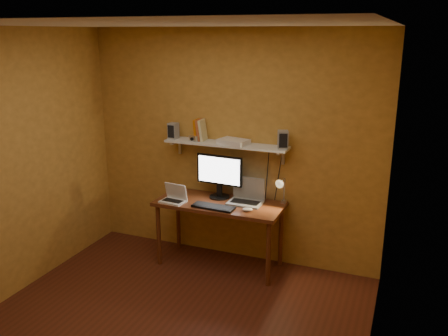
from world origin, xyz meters
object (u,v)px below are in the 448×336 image
at_px(monitor, 219,174).
at_px(laptop, 247,196).
at_px(desk_lamp, 282,188).
at_px(router, 234,142).
at_px(shelf_camera, 193,139).
at_px(keyboard, 213,207).
at_px(speaker_left, 173,131).
at_px(desk, 219,210).
at_px(wall_shelf, 226,144).
at_px(speaker_right, 283,140).
at_px(mouse, 247,209).
at_px(netbook, 174,197).

distance_m(monitor, laptop, 0.39).
bearing_deg(desk_lamp, router, 174.71).
bearing_deg(shelf_camera, desk_lamp, 0.06).
distance_m(keyboard, desk_lamp, 0.75).
bearing_deg(router, speaker_left, 179.74).
bearing_deg(desk_lamp, desk, -169.19).
xyz_separation_m(wall_shelf, shelf_camera, (-0.37, -0.07, 0.05)).
distance_m(desk, monitor, 0.39).
distance_m(keyboard, speaker_right, 1.02).
xyz_separation_m(mouse, router, (-0.28, 0.32, 0.63)).
xyz_separation_m(wall_shelf, monitor, (-0.06, -0.05, -0.33)).
bearing_deg(laptop, router, 160.54).
height_order(speaker_left, router, speaker_left).
relative_size(wall_shelf, speaker_right, 7.40).
bearing_deg(speaker_left, wall_shelf, 6.34).
relative_size(desk, speaker_left, 7.80).
distance_m(monitor, netbook, 0.56).
bearing_deg(wall_shelf, router, -9.41).
distance_m(desk, wall_shelf, 0.72).
bearing_deg(mouse, netbook, 163.18).
bearing_deg(shelf_camera, mouse, -19.76).
xyz_separation_m(laptop, desk_lamp, (0.38, 0.01, 0.14)).
relative_size(keyboard, mouse, 4.28).
bearing_deg(desk, wall_shelf, 90.00).
height_order(netbook, speaker_right, speaker_right).
bearing_deg(netbook, speaker_left, 122.61).
bearing_deg(speaker_left, netbook, -58.41).
bearing_deg(laptop, speaker_left, 175.93).
distance_m(laptop, netbook, 0.80).
distance_m(wall_shelf, speaker_left, 0.65).
xyz_separation_m(wall_shelf, router, (0.09, -0.02, 0.04)).
bearing_deg(keyboard, monitor, 104.62).
distance_m(speaker_left, router, 0.74).
distance_m(laptop, speaker_right, 0.75).
height_order(keyboard, speaker_left, speaker_left).
xyz_separation_m(laptop, speaker_left, (-0.92, 0.07, 0.64)).
bearing_deg(mouse, monitor, 128.12).
relative_size(desk, keyboard, 3.06).
xyz_separation_m(laptop, router, (-0.18, 0.07, 0.58)).
distance_m(laptop, mouse, 0.28).
distance_m(netbook, speaker_left, 0.76).
height_order(monitor, laptop, monitor).
relative_size(desk, router, 4.43).
height_order(keyboard, router, router).
bearing_deg(laptop, mouse, -68.95).
bearing_deg(wall_shelf, netbook, -142.76).
bearing_deg(speaker_right, keyboard, -169.83).
bearing_deg(speaker_left, mouse, -12.41).
height_order(desk, netbook, netbook).
bearing_deg(router, desk_lamp, -5.29).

